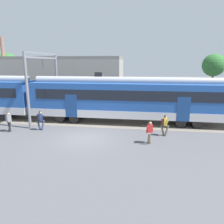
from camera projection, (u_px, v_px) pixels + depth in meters
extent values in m
plane|color=#515156|center=(85.00, 138.00, 16.59)|extent=(160.00, 160.00, 0.00)
cube|color=slate|center=(21.00, 118.00, 22.62)|extent=(80.00, 4.40, 0.01)
cube|color=silver|center=(127.00, 112.00, 20.80)|extent=(18.00, 3.06, 0.70)
cube|color=#2351A3|center=(127.00, 95.00, 20.45)|extent=(18.00, 3.00, 2.40)
cube|color=black|center=(125.00, 96.00, 18.94)|extent=(16.56, 0.03, 0.90)
cube|color=navy|center=(183.00, 109.00, 18.46)|extent=(1.10, 0.04, 2.10)
cube|color=navy|center=(71.00, 106.00, 19.89)|extent=(1.10, 0.04, 2.10)
cylinder|color=#A4A4A9|center=(127.00, 81.00, 20.14)|extent=(17.64, 0.70, 0.70)
cube|color=black|center=(98.00, 74.00, 20.41)|extent=(0.70, 0.12, 0.40)
cylinder|color=black|center=(195.00, 120.00, 20.02)|extent=(0.90, 2.40, 0.90)
cylinder|color=black|center=(179.00, 120.00, 20.23)|extent=(0.90, 2.40, 0.90)
cylinder|color=black|center=(77.00, 116.00, 21.63)|extent=(0.90, 2.40, 0.90)
cylinder|color=black|center=(64.00, 115.00, 21.84)|extent=(0.90, 2.40, 0.90)
cylinder|color=black|center=(8.00, 113.00, 22.71)|extent=(0.90, 2.40, 0.90)
cylinder|color=#28282D|center=(10.00, 127.00, 17.95)|extent=(0.38, 0.26, 0.87)
cylinder|color=#28282D|center=(9.00, 126.00, 18.24)|extent=(0.38, 0.26, 0.87)
cube|color=gray|center=(9.00, 118.00, 17.94)|extent=(0.35, 0.42, 0.56)
cylinder|color=gray|center=(10.00, 118.00, 18.18)|extent=(0.26, 0.17, 0.52)
cylinder|color=gray|center=(7.00, 120.00, 17.72)|extent=(0.26, 0.17, 0.52)
sphere|color=beige|center=(8.00, 114.00, 17.84)|extent=(0.22, 0.22, 0.22)
sphere|color=black|center=(8.00, 113.00, 17.84)|extent=(0.20, 0.20, 0.20)
cube|color=navy|center=(7.00, 118.00, 18.02)|extent=(0.24, 0.32, 0.40)
cylinder|color=navy|center=(43.00, 125.00, 18.51)|extent=(0.36, 0.35, 0.87)
cylinder|color=navy|center=(39.00, 125.00, 18.49)|extent=(0.36, 0.35, 0.87)
cube|color=navy|center=(40.00, 117.00, 18.34)|extent=(0.42, 0.43, 0.56)
cylinder|color=navy|center=(39.00, 117.00, 18.48)|extent=(0.24, 0.24, 0.52)
cylinder|color=navy|center=(42.00, 118.00, 18.23)|extent=(0.24, 0.24, 0.52)
sphere|color=beige|center=(40.00, 113.00, 18.27)|extent=(0.22, 0.22, 0.22)
sphere|color=black|center=(40.00, 112.00, 18.25)|extent=(0.20, 0.20, 0.20)
cube|color=black|center=(38.00, 117.00, 18.24)|extent=(0.31, 0.31, 0.40)
cylinder|color=#6B6051|center=(149.00, 139.00, 15.25)|extent=(0.25, 0.38, 0.87)
cylinder|color=#6B6051|center=(150.00, 137.00, 15.55)|extent=(0.25, 0.38, 0.87)
cube|color=red|center=(150.00, 128.00, 15.24)|extent=(0.41, 0.34, 0.56)
cylinder|color=red|center=(152.00, 128.00, 15.36)|extent=(0.16, 0.26, 0.52)
cylinder|color=red|center=(147.00, 129.00, 15.14)|extent=(0.16, 0.26, 0.52)
sphere|color=tan|center=(150.00, 123.00, 15.13)|extent=(0.22, 0.22, 0.22)
sphere|color=black|center=(150.00, 122.00, 15.15)|extent=(0.20, 0.20, 0.20)
cube|color=navy|center=(149.00, 127.00, 15.41)|extent=(0.31, 0.24, 0.40)
cylinder|color=#6B6051|center=(167.00, 131.00, 16.99)|extent=(0.38, 0.22, 0.87)
cylinder|color=#6B6051|center=(162.00, 130.00, 17.14)|extent=(0.38, 0.22, 0.87)
cube|color=gold|center=(165.00, 122.00, 16.91)|extent=(0.31, 0.40, 0.56)
cylinder|color=gold|center=(163.00, 122.00, 17.13)|extent=(0.26, 0.14, 0.52)
cylinder|color=gold|center=(167.00, 123.00, 16.71)|extent=(0.26, 0.14, 0.52)
sphere|color=tan|center=(166.00, 117.00, 16.82)|extent=(0.22, 0.22, 0.22)
sphere|color=black|center=(165.00, 117.00, 16.81)|extent=(0.20, 0.20, 0.20)
cube|color=maroon|center=(163.00, 122.00, 16.89)|extent=(0.21, 0.31, 0.40)
cylinder|color=gray|center=(27.00, 91.00, 18.40)|extent=(0.24, 0.24, 6.50)
cylinder|color=gray|center=(57.00, 84.00, 24.57)|extent=(0.24, 0.24, 6.50)
cube|color=gray|center=(42.00, 54.00, 20.77)|extent=(0.20, 6.40, 0.16)
cube|color=gray|center=(42.00, 58.00, 20.86)|extent=(0.20, 6.40, 0.16)
cylinder|color=black|center=(43.00, 64.00, 20.99)|extent=(0.03, 0.03, 1.00)
cube|color=gray|center=(47.00, 81.00, 31.57)|extent=(21.63, 5.00, 6.00)
cube|color=gray|center=(45.00, 58.00, 30.86)|extent=(21.63, 5.00, 0.40)
cylinder|color=#8C6656|center=(2.00, 48.00, 31.48)|extent=(0.50, 0.50, 3.20)
cylinder|color=brown|center=(211.00, 88.00, 31.04)|extent=(0.32, 0.32, 4.16)
sphere|color=#2D662D|center=(214.00, 65.00, 30.34)|extent=(3.11, 3.11, 3.11)
cylinder|color=brown|center=(9.00, 85.00, 36.33)|extent=(0.32, 0.32, 3.81)
sphere|color=#2D662D|center=(7.00, 65.00, 35.60)|extent=(3.92, 3.92, 3.92)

